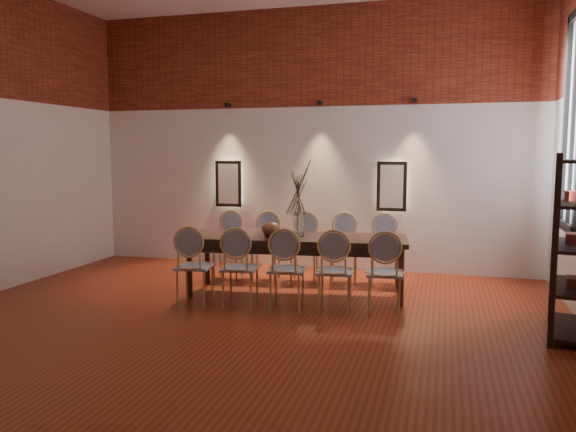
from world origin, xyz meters
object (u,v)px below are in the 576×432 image
(chair_far_e, at_px, (384,251))
(dining_table, at_px, (296,265))
(chair_near_a, at_px, (195,266))
(chair_near_e, at_px, (384,273))
(chair_far_a, at_px, (228,246))
(shelving_rack, at_px, (573,246))
(chair_near_c, at_px, (287,270))
(chair_far_c, at_px, (304,248))
(chair_far_b, at_px, (266,247))
(book, at_px, (276,234))
(bowl, at_px, (271,229))
(chair_far_d, at_px, (344,249))
(chair_near_d, at_px, (335,271))
(chair_near_b, at_px, (240,268))
(vase, at_px, (298,224))

(chair_far_e, bearing_deg, dining_table, 33.26)
(chair_far_e, bearing_deg, chair_near_a, 33.26)
(chair_near_e, xyz_separation_m, chair_far_e, (-0.15, 1.44, 0.00))
(chair_far_a, distance_m, shelving_rack, 4.45)
(dining_table, relative_size, chair_far_a, 2.93)
(chair_near_c, bearing_deg, chair_far_a, 127.32)
(chair_far_c, bearing_deg, chair_far_b, 0.00)
(chair_far_b, xyz_separation_m, book, (0.35, -0.63, 0.30))
(chair_far_a, bearing_deg, dining_table, 146.74)
(chair_far_e, bearing_deg, shelving_rack, 133.47)
(chair_near_c, height_order, bowl, chair_near_c)
(book, bearing_deg, bowl, -105.94)
(chair_far_d, height_order, shelving_rack, shelving_rack)
(bowl, bearing_deg, chair_near_c, -58.77)
(chair_near_c, relative_size, chair_far_d, 1.00)
(chair_far_d, bearing_deg, shelving_rack, 141.08)
(chair_near_d, xyz_separation_m, chair_far_d, (-0.15, 1.44, 0.00))
(chair_near_b, distance_m, vase, 1.02)
(chair_near_b, relative_size, chair_far_b, 1.00)
(dining_table, height_order, chair_far_e, chair_far_e)
(chair_near_e, bearing_deg, chair_far_b, 138.83)
(chair_near_a, height_order, vase, vase)
(chair_far_e, height_order, shelving_rack, shelving_rack)
(dining_table, height_order, chair_far_c, chair_far_c)
(chair_far_e, bearing_deg, vase, 33.86)
(chair_far_a, bearing_deg, chair_far_c, 180.00)
(chair_far_c, height_order, chair_far_e, same)
(shelving_rack, bearing_deg, book, 174.32)
(chair_near_e, xyz_separation_m, chair_far_c, (-1.25, 1.32, 0.00))
(chair_far_d, relative_size, bowl, 3.92)
(chair_near_a, relative_size, book, 3.62)
(chair_far_b, bearing_deg, vase, 128.53)
(vase, bearing_deg, bowl, -165.51)
(chair_near_b, height_order, book, chair_near_b)
(dining_table, xyz_separation_m, chair_near_b, (-0.47, -0.78, 0.09))
(bowl, xyz_separation_m, shelving_rack, (3.32, -0.77, 0.06))
(chair_near_a, xyz_separation_m, chair_near_e, (2.19, 0.23, 0.00))
(chair_near_b, bearing_deg, chair_near_d, -0.00)
(chair_near_b, bearing_deg, vase, 51.47)
(vase, xyz_separation_m, bowl, (-0.33, -0.09, -0.06))
(chair_far_b, relative_size, chair_far_d, 1.00)
(chair_near_b, xyz_separation_m, chair_far_b, (-0.15, 1.44, 0.00))
(chair_near_d, distance_m, chair_far_b, 1.82)
(chair_near_d, xyz_separation_m, bowl, (-0.93, 0.58, 0.37))
(chair_near_b, bearing_deg, dining_table, 52.68)
(chair_near_b, xyz_separation_m, chair_near_d, (1.10, 0.12, 0.00))
(chair_near_b, relative_size, vase, 3.13)
(dining_table, bearing_deg, bowl, -170.98)
(chair_near_a, distance_m, chair_near_d, 1.65)
(chair_near_e, xyz_separation_m, chair_far_d, (-0.70, 1.38, 0.00))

